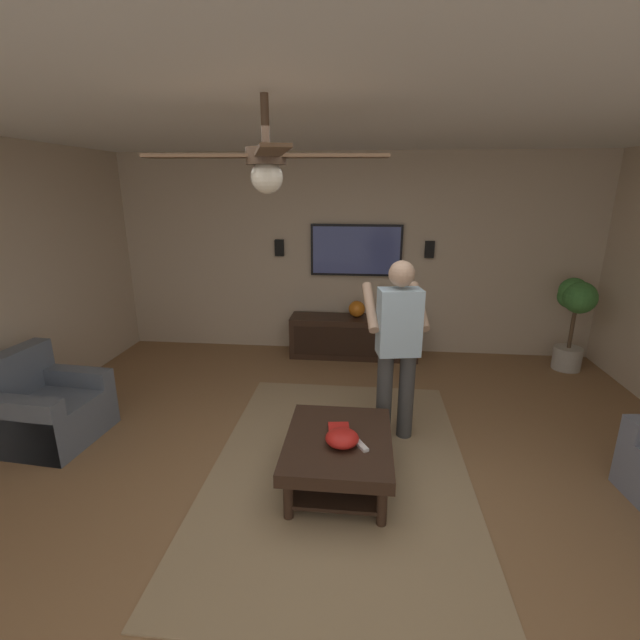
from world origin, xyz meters
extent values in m
plane|color=olive|center=(0.00, 0.00, 0.00)|extent=(7.65, 7.65, 0.00)
cube|color=#C6B299|center=(3.15, 0.00, 1.33)|extent=(0.10, 6.58, 2.66)
cube|color=white|center=(0.00, 0.00, 2.71)|extent=(6.41, 6.58, 0.10)
cube|color=#9E8460|center=(0.28, 0.00, 0.01)|extent=(3.08, 2.07, 0.01)
cube|color=slate|center=(0.46, 2.64, 0.20)|extent=(0.86, 0.86, 0.40)
cube|color=slate|center=(0.48, 2.96, 0.61)|extent=(0.81, 0.24, 0.42)
cube|color=slate|center=(0.14, 2.66, 0.28)|extent=(0.22, 0.81, 0.56)
cube|color=slate|center=(0.78, 2.61, 0.28)|extent=(0.22, 0.81, 0.56)
cube|color=#332116|center=(0.08, 0.00, 0.35)|extent=(1.00, 0.80, 0.10)
cylinder|color=#332116|center=(0.50, -0.32, 0.15)|extent=(0.07, 0.07, 0.30)
cylinder|color=#332116|center=(0.50, 0.32, 0.15)|extent=(0.07, 0.07, 0.30)
cylinder|color=#332116|center=(-0.34, -0.32, 0.15)|extent=(0.07, 0.07, 0.30)
cylinder|color=#332116|center=(-0.34, 0.32, 0.15)|extent=(0.07, 0.07, 0.30)
cube|color=black|center=(0.08, 0.00, 0.10)|extent=(0.88, 0.68, 0.03)
cube|color=#332116|center=(2.82, -0.03, 0.28)|extent=(0.44, 1.70, 0.55)
cube|color=black|center=(2.60, -0.03, 0.28)|extent=(0.01, 1.56, 0.39)
cube|color=black|center=(3.06, -0.03, 1.41)|extent=(0.05, 1.21, 0.68)
cube|color=#475399|center=(3.04, -0.03, 1.41)|extent=(0.01, 1.15, 0.62)
cylinder|color=#3F3F3F|center=(0.83, -0.56, 0.41)|extent=(0.14, 0.14, 0.82)
cylinder|color=#3F3F3F|center=(0.79, -0.37, 0.41)|extent=(0.14, 0.14, 0.82)
cube|color=silver|center=(0.81, -0.47, 1.11)|extent=(0.28, 0.39, 0.58)
sphere|color=tan|center=(0.81, -0.47, 1.53)|extent=(0.22, 0.22, 0.22)
cylinder|color=tan|center=(1.02, -0.65, 1.20)|extent=(0.49, 0.17, 0.37)
cylinder|color=tan|center=(0.95, -0.22, 1.20)|extent=(0.49, 0.17, 0.37)
cube|color=white|center=(1.18, -0.40, 1.10)|extent=(0.05, 0.06, 0.16)
cylinder|color=#B7B2A8|center=(2.65, -2.74, 0.14)|extent=(0.34, 0.34, 0.29)
cylinder|color=brown|center=(2.65, -2.74, 0.52)|extent=(0.05, 0.05, 0.47)
sphere|color=#3D7F38|center=(2.63, -2.67, 1.01)|extent=(0.33, 0.33, 0.33)
sphere|color=#3D7F38|center=(2.63, -2.64, 0.95)|extent=(0.29, 0.29, 0.29)
sphere|color=#3D7F38|center=(2.50, -2.70, 0.97)|extent=(0.38, 0.38, 0.38)
ellipsoid|color=red|center=(-0.01, -0.03, 0.46)|extent=(0.25, 0.25, 0.11)
cube|color=white|center=(-0.02, -0.17, 0.41)|extent=(0.15, 0.11, 0.02)
cube|color=red|center=(0.15, 0.00, 0.42)|extent=(0.24, 0.19, 0.04)
sphere|color=orange|center=(2.85, -0.07, 0.66)|extent=(0.22, 0.22, 0.22)
cube|color=black|center=(3.07, -1.00, 1.43)|extent=(0.06, 0.12, 0.22)
cube|color=black|center=(3.07, 1.01, 1.43)|extent=(0.06, 0.12, 0.22)
cylinder|color=#4C3828|center=(-0.59, 0.34, 2.50)|extent=(0.04, 0.04, 0.28)
cylinder|color=#4C3828|center=(-0.59, 0.34, 2.36)|extent=(0.20, 0.20, 0.08)
sphere|color=silver|center=(-0.59, 0.34, 2.26)|extent=(0.16, 0.16, 0.16)
cube|color=brown|center=(-0.28, 0.39, 2.36)|extent=(0.57, 0.21, 0.02)
cube|color=brown|center=(-0.62, 0.65, 2.36)|extent=(0.17, 0.57, 0.02)
cube|color=brown|center=(-0.90, 0.25, 2.36)|extent=(0.57, 0.27, 0.02)
cube|color=brown|center=(-0.57, 0.02, 2.36)|extent=(0.17, 0.57, 0.02)
camera|label=1|loc=(-2.85, -0.16, 2.22)|focal=24.80mm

